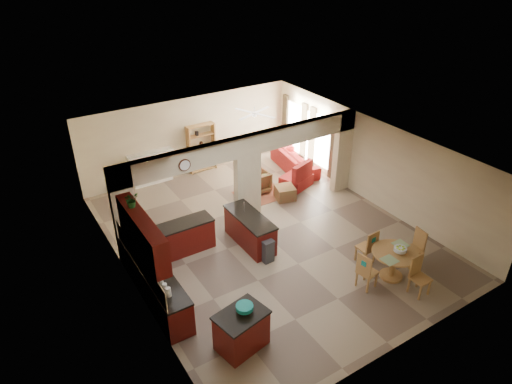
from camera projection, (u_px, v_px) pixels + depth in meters
floor at (266, 235)px, 13.41m from camera, size 10.00×10.00×0.00m
ceiling at (267, 147)px, 12.03m from camera, size 10.00×10.00×0.00m
wall_back at (190, 135)px, 16.40m from camera, size 8.00×0.00×8.00m
wall_front at (404, 299)px, 9.04m from camera, size 8.00×0.00×8.00m
wall_left at (126, 238)px, 10.86m from camera, size 0.00×10.00×10.00m
wall_right at (370, 161)px, 14.58m from camera, size 0.00×10.00×10.00m
partition_left_pier at (125, 215)px, 11.74m from camera, size 0.60×0.25×2.80m
partition_center_pier at (248, 188)px, 13.60m from camera, size 0.80×0.25×2.20m
partition_right_pier at (342, 152)px, 15.18m from camera, size 0.60×0.25×2.80m
partition_header at (247, 145)px, 12.92m from camera, size 8.00×0.25×0.60m
kitchen_counter at (163, 264)px, 11.48m from camera, size 2.52×3.29×1.48m
upper_cabinets at (142, 234)px, 10.10m from camera, size 0.35×2.40×0.90m
peninsula at (250, 230)px, 12.82m from camera, size 0.70×1.85×0.91m
wall_clock at (185, 165)px, 11.90m from camera, size 0.34×0.03×0.34m
rug at (261, 194)px, 15.51m from camera, size 1.60×1.30×0.01m
fireplace at (152, 167)px, 15.92m from camera, size 1.60×0.35×1.20m
shelving_unit at (202, 148)px, 16.68m from camera, size 1.00×0.32×1.80m
window_a at (323, 142)px, 16.36m from camera, size 0.02×0.90×1.90m
window_b at (295, 128)px, 17.61m from camera, size 0.02×0.90×1.90m
glazed_door at (308, 139)px, 17.06m from camera, size 0.02×0.70×2.10m
drape_a_left at (333, 148)px, 15.90m from camera, size 0.10×0.28×2.30m
drape_a_right at (312, 137)px, 16.78m from camera, size 0.10×0.28×2.30m
drape_b_left at (304, 133)px, 17.15m from camera, size 0.10×0.28×2.30m
drape_b_right at (285, 123)px, 18.03m from camera, size 0.10×0.28×2.30m
ceiling_fan at (254, 113)px, 15.06m from camera, size 1.00×1.00×0.10m
kitchen_island at (241, 330)px, 9.56m from camera, size 1.19×0.95×0.92m
teal_bowl at (245, 308)px, 9.36m from camera, size 0.37×0.37×0.17m
trash_can at (268, 252)px, 12.19m from camera, size 0.30×0.26×0.62m
dining_table at (394, 261)px, 11.52m from camera, size 1.15×1.15×0.78m
fruit_bowl at (400, 250)px, 11.33m from camera, size 0.32×0.32×0.17m
sofa at (295, 161)px, 17.02m from camera, size 2.48×1.29×0.69m
chaise at (296, 181)px, 15.94m from camera, size 1.20×1.09×0.40m
armchair at (256, 182)px, 15.53m from camera, size 0.80×0.82×0.74m
ottoman at (285, 193)px, 15.15m from camera, size 0.75×0.75×0.44m
plant at (131, 200)px, 10.15m from camera, size 0.39×0.36×0.35m
chair_north at (369, 246)px, 12.00m from camera, size 0.44×0.44×1.02m
chair_east at (416, 246)px, 12.00m from camera, size 0.47×0.47×1.02m
chair_south at (418, 274)px, 11.02m from camera, size 0.43×0.44×1.02m
chair_west at (366, 270)px, 11.13m from camera, size 0.48×0.48×1.02m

